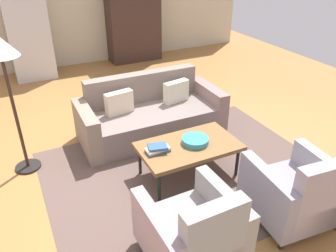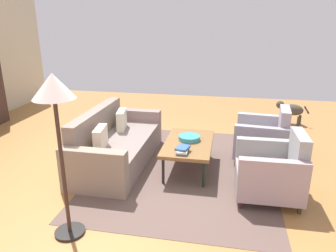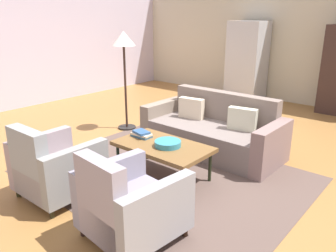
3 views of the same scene
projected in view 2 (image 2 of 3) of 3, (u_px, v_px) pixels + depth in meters
ground_plane at (130, 172)px, 4.75m from camera, size 10.55×10.55×0.00m
area_rug at (185, 168)px, 4.88m from camera, size 3.40×2.60×0.01m
couch at (114, 146)px, 4.99m from camera, size 2.11×0.92×0.86m
coffee_table at (188, 144)px, 4.74m from camera, size 1.20×0.70×0.44m
armchair_left at (274, 172)px, 3.99m from camera, size 0.81×0.81×0.88m
armchair_right at (265, 139)px, 5.10m from camera, size 0.87×0.87×0.88m
fruit_bowl at (189, 138)px, 4.80m from camera, size 0.33×0.33×0.07m
book_stack at (183, 150)px, 4.35m from camera, size 0.28×0.20×0.08m
floor_lamp at (55, 103)px, 2.94m from camera, size 0.40×0.40×1.72m
dog at (291, 110)px, 6.91m from camera, size 0.39×0.67×0.48m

